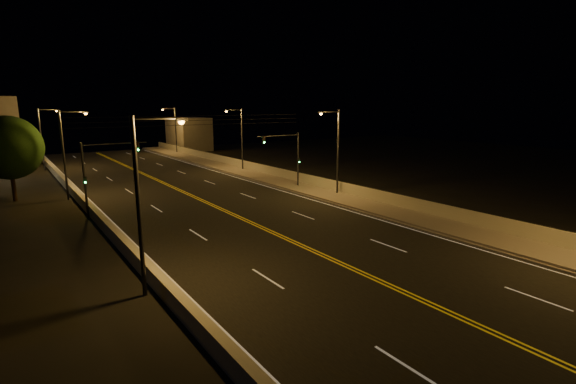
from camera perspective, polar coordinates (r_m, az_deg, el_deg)
ground at (r=18.58m, az=29.19°, el=-17.84°), size 160.00×160.00×0.00m
road at (r=31.73m, az=-5.05°, el=-4.22°), size 18.00×120.00×0.02m
sidewalk at (r=38.03m, az=9.21°, el=-1.42°), size 3.60×120.00×0.30m
curb at (r=36.80m, az=7.11°, el=-1.92°), size 0.14×120.00×0.15m
parapet_wall at (r=39.03m, az=10.99°, el=-0.17°), size 0.30×120.00×1.00m
jersey_barrier at (r=28.35m, az=-22.07°, el=-6.09°), size 0.45×120.00×0.90m
distant_building_right at (r=86.44m, az=-13.43°, el=7.76°), size 6.00×10.00×6.33m
parapet_rail at (r=38.93m, az=11.02°, el=0.60°), size 0.06×120.00×0.06m
lane_markings at (r=31.67m, az=-4.98°, el=-4.23°), size 17.32×116.00×0.00m
streetlight_1 at (r=40.39m, az=6.55°, el=6.18°), size 2.55×0.28×8.31m
streetlight_2 at (r=56.24m, az=-6.59°, el=7.74°), size 2.55×0.28×8.31m
streetlight_3 at (r=79.18m, az=-15.33°, el=8.55°), size 2.55×0.28×8.31m
streetlight_4 at (r=19.84m, az=-19.05°, el=-0.15°), size 2.55×0.28×8.31m
streetlight_5 at (r=43.86m, az=-28.03°, el=5.32°), size 2.55×0.28×8.31m
streetlight_6 at (r=65.79m, az=-30.46°, el=6.78°), size 2.55×0.28×8.31m
traffic_signal_right at (r=43.82m, az=0.31°, el=5.25°), size 5.11×0.31×5.90m
traffic_signal_left at (r=36.51m, az=-24.59°, el=2.86°), size 5.11×0.31×5.90m
overhead_wires at (r=39.08m, az=-12.29°, el=9.56°), size 22.00×0.03×0.83m
tree_0 at (r=45.66m, az=-33.91°, el=5.04°), size 5.80×5.80×7.86m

